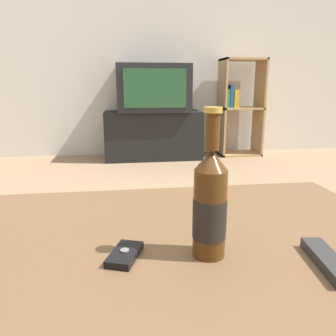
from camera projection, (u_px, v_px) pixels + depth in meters
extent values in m
cube|color=beige|center=(126.00, 27.00, 3.30)|extent=(8.00, 0.05, 2.60)
cube|color=brown|center=(164.00, 269.00, 0.62)|extent=(1.13, 0.88, 0.04)
cylinder|color=brown|center=(299.00, 250.00, 1.10)|extent=(0.07, 0.07, 0.36)
cube|color=black|center=(153.00, 135.00, 3.33)|extent=(0.96, 0.40, 0.48)
cube|color=black|center=(153.00, 88.00, 3.22)|extent=(0.70, 0.49, 0.45)
cube|color=#234C2D|center=(155.00, 88.00, 2.97)|extent=(0.58, 0.01, 0.35)
cube|color=tan|center=(222.00, 108.00, 3.42)|extent=(0.02, 0.30, 1.00)
cube|color=tan|center=(259.00, 108.00, 3.48)|extent=(0.02, 0.30, 1.00)
cube|color=tan|center=(238.00, 153.00, 3.57)|extent=(0.43, 0.30, 0.02)
cube|color=tan|center=(241.00, 108.00, 3.45)|extent=(0.43, 0.30, 0.02)
cube|color=tan|center=(243.00, 59.00, 3.33)|extent=(0.43, 0.30, 0.02)
cube|color=#236B38|center=(225.00, 98.00, 3.40)|extent=(0.03, 0.21, 0.18)
cube|color=navy|center=(229.00, 96.00, 3.40)|extent=(0.03, 0.21, 0.23)
cube|color=#B7932D|center=(234.00, 98.00, 3.41)|extent=(0.05, 0.21, 0.18)
cylinder|color=#47280F|center=(210.00, 214.00, 0.61)|extent=(0.06, 0.06, 0.17)
cylinder|color=black|center=(209.00, 218.00, 0.61)|extent=(0.06, 0.06, 0.08)
cone|color=#47280F|center=(211.00, 160.00, 0.59)|extent=(0.06, 0.06, 0.04)
cylinder|color=#47280F|center=(212.00, 132.00, 0.57)|extent=(0.03, 0.03, 0.07)
cylinder|color=#B79333|center=(213.00, 110.00, 0.57)|extent=(0.03, 0.03, 0.01)
cube|color=black|center=(125.00, 254.00, 0.62)|extent=(0.08, 0.10, 0.01)
cylinder|color=slate|center=(125.00, 250.00, 0.62)|extent=(0.02, 0.02, 0.00)
cube|color=#282828|center=(328.00, 261.00, 0.59)|extent=(0.06, 0.16, 0.02)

